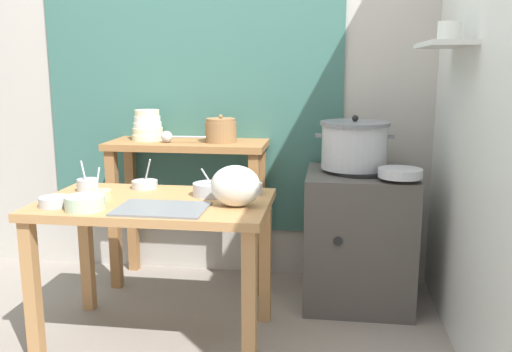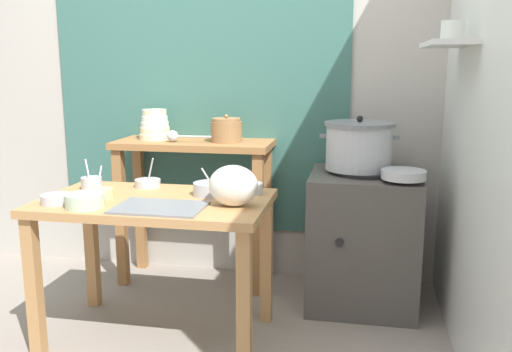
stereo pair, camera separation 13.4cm
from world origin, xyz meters
The scene contains 20 objects.
ground_plane centered at (0.00, 0.00, 0.00)m, with size 9.00×9.00×0.00m, color gray.
wall_back centered at (0.08, 1.10, 1.30)m, with size 4.40×0.12×2.60m.
wall_right centered at (1.40, 0.20, 1.30)m, with size 0.30×3.20×2.60m.
prep_table centered at (-0.10, 0.08, 0.61)m, with size 1.10×0.66×0.72m.
back_shelf_table centered at (-0.13, 0.83, 0.68)m, with size 0.96×0.40×0.90m.
stove_block centered at (0.90, 0.70, 0.38)m, with size 0.60×0.61×0.78m.
steamer_pot centered at (0.86, 0.72, 0.91)m, with size 0.44×0.39×0.30m.
clay_pot centered at (0.08, 0.83, 0.97)m, with size 0.19×0.19×0.17m.
bowl_stack_enamel centered at (-0.39, 0.86, 0.98)m, with size 0.20×0.20×0.19m.
ladle centered at (-0.23, 0.77, 0.94)m, with size 0.27×0.07×0.07m.
serving_tray centered at (-0.01, -0.09, 0.72)m, with size 0.40×0.28×0.01m, color slate.
plastic_bag centered at (0.31, 0.02, 0.82)m, with size 0.23×0.16×0.19m, color silver.
wide_pan centered at (1.09, 0.50, 0.80)m, with size 0.23×0.23×0.05m, color #B7BABF.
prep_bowl_0 centered at (-0.51, -0.09, 0.74)m, with size 0.14×0.14×0.04m.
prep_bowl_1 centered at (0.15, 0.21, 0.75)m, with size 0.17×0.17×0.14m.
prep_bowl_2 centered at (-0.50, 0.22, 0.76)m, with size 0.11×0.11×0.15m.
prep_bowl_3 centered at (0.35, 0.27, 0.75)m, with size 0.11×0.11×0.06m.
prep_bowl_4 centered at (-0.36, 0.06, 0.75)m, with size 0.11×0.11×0.15m.
prep_bowl_5 centered at (-0.23, 0.32, 0.74)m, with size 0.13×0.13×0.16m.
prep_bowl_6 centered at (-0.35, -0.14, 0.75)m, with size 0.18×0.18×0.06m.
Camera 2 is at (0.86, -2.32, 1.35)m, focal length 38.04 mm.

